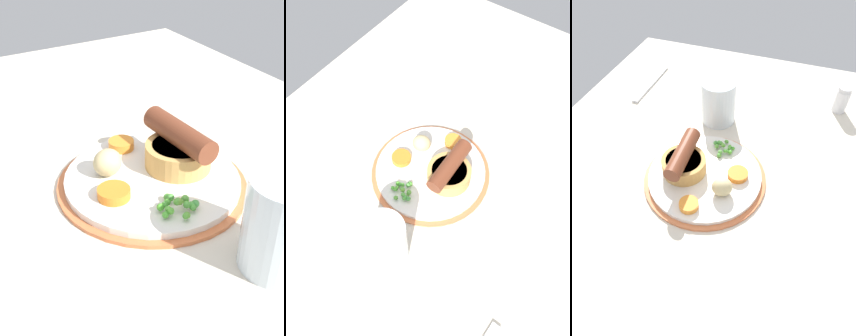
# 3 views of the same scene
# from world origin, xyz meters

# --- Properties ---
(dining_table) EXTENTS (1.10, 0.80, 0.03)m
(dining_table) POSITION_xyz_m (0.00, 0.00, 0.01)
(dining_table) COLOR beige
(dining_table) RESTS_ON ground
(dinner_plate) EXTENTS (0.24, 0.24, 0.01)m
(dinner_plate) POSITION_xyz_m (-0.03, -0.00, 0.04)
(dinner_plate) COLOR #CC6B3D
(dinner_plate) RESTS_ON dining_table
(sausage_pudding) EXTENTS (0.12, 0.09, 0.06)m
(sausage_pudding) POSITION_xyz_m (-0.03, -0.04, 0.07)
(sausage_pudding) COLOR tan
(sausage_pudding) RESTS_ON dinner_plate
(pea_pile) EXTENTS (0.05, 0.05, 0.02)m
(pea_pile) POSITION_xyz_m (-0.11, 0.01, 0.05)
(pea_pile) COLOR green
(pea_pile) RESTS_ON dinner_plate
(potato_chunk_0) EXTENTS (0.04, 0.05, 0.04)m
(potato_chunk_0) POSITION_xyz_m (0.00, 0.05, 0.06)
(potato_chunk_0) COLOR #CCB77F
(potato_chunk_0) RESTS_ON dinner_plate
(carrot_slice_0) EXTENTS (0.05, 0.05, 0.01)m
(carrot_slice_0) POSITION_xyz_m (-0.05, 0.06, 0.05)
(carrot_slice_0) COLOR orange
(carrot_slice_0) RESTS_ON dinner_plate
(carrot_slice_2) EXTENTS (0.05, 0.05, 0.01)m
(carrot_slice_2) POSITION_xyz_m (0.05, 0.00, 0.05)
(carrot_slice_2) COLOR orange
(carrot_slice_2) RESTS_ON dinner_plate
(drinking_glass) EXTENTS (0.08, 0.08, 0.10)m
(drinking_glass) POSITION_xyz_m (-0.22, -0.03, 0.08)
(drinking_glass) COLOR silver
(drinking_glass) RESTS_ON dining_table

